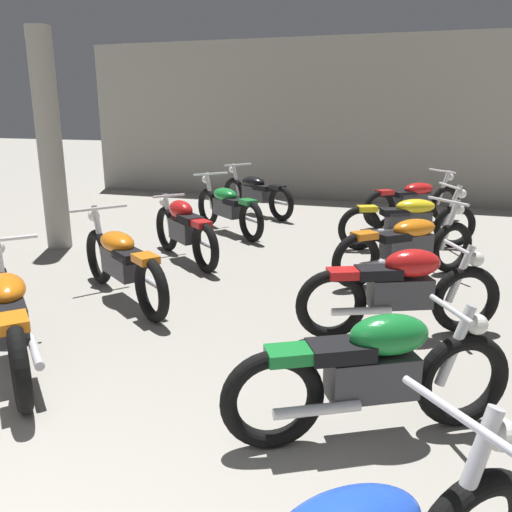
# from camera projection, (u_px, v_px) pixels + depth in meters

# --- Properties ---
(back_wall) EXTENTS (13.02, 0.24, 3.60)m
(back_wall) POSITION_uv_depth(u_px,v_px,m) (353.00, 121.00, 11.83)
(back_wall) COLOR #9E998E
(back_wall) RESTS_ON ground
(support_pillar) EXTENTS (0.36, 0.36, 3.20)m
(support_pillar) POSITION_uv_depth(u_px,v_px,m) (50.00, 142.00, 7.78)
(support_pillar) COLOR #9E998E
(support_pillar) RESTS_ON ground
(motorcycle_left_row_1) EXTENTS (1.64, 1.58, 0.97)m
(motorcycle_left_row_1) POSITION_uv_depth(u_px,v_px,m) (9.00, 315.00, 4.33)
(motorcycle_left_row_1) COLOR black
(motorcycle_left_row_1) RESTS_ON ground
(motorcycle_left_row_2) EXTENTS (1.81, 1.37, 0.97)m
(motorcycle_left_row_2) POSITION_uv_depth(u_px,v_px,m) (122.00, 261.00, 5.84)
(motorcycle_left_row_2) COLOR black
(motorcycle_left_row_2) RESTS_ON ground
(motorcycle_left_row_3) EXTENTS (1.57, 1.36, 0.88)m
(motorcycle_left_row_3) POSITION_uv_depth(u_px,v_px,m) (184.00, 229.00, 7.37)
(motorcycle_left_row_3) COLOR black
(motorcycle_left_row_3) RESTS_ON ground
(motorcycle_left_row_4) EXTENTS (1.74, 1.47, 0.97)m
(motorcycle_left_row_4) POSITION_uv_depth(u_px,v_px,m) (228.00, 207.00, 9.04)
(motorcycle_left_row_4) COLOR black
(motorcycle_left_row_4) RESTS_ON ground
(motorcycle_left_row_5) EXTENTS (1.87, 1.29, 0.97)m
(motorcycle_left_row_5) POSITION_uv_depth(u_px,v_px,m) (256.00, 193.00, 10.56)
(motorcycle_left_row_5) COLOR black
(motorcycle_left_row_5) RESTS_ON ground
(motorcycle_right_row_1) EXTENTS (1.78, 1.04, 0.88)m
(motorcycle_right_row_1) POSITION_uv_depth(u_px,v_px,m) (373.00, 372.00, 3.38)
(motorcycle_right_row_1) COLOR black
(motorcycle_right_row_1) RESTS_ON ground
(motorcycle_right_row_2) EXTENTS (1.85, 0.89, 0.88)m
(motorcycle_right_row_2) POSITION_uv_depth(u_px,v_px,m) (401.00, 290.00, 4.91)
(motorcycle_right_row_2) COLOR black
(motorcycle_right_row_2) RESTS_ON ground
(motorcycle_right_row_3) EXTENTS (1.67, 1.55, 0.97)m
(motorcycle_right_row_3) POSITION_uv_depth(u_px,v_px,m) (408.00, 245.00, 6.55)
(motorcycle_right_row_3) COLOR black
(motorcycle_right_row_3) RESTS_ON ground
(motorcycle_right_row_4) EXTENTS (2.03, 1.05, 0.97)m
(motorcycle_right_row_4) POSITION_uv_depth(u_px,v_px,m) (409.00, 220.00, 8.01)
(motorcycle_right_row_4) COLOR black
(motorcycle_right_row_4) RESTS_ON ground
(motorcycle_right_row_5) EXTENTS (1.71, 1.50, 0.97)m
(motorcycle_right_row_5) POSITION_uv_depth(u_px,v_px,m) (414.00, 200.00, 9.71)
(motorcycle_right_row_5) COLOR black
(motorcycle_right_row_5) RESTS_ON ground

